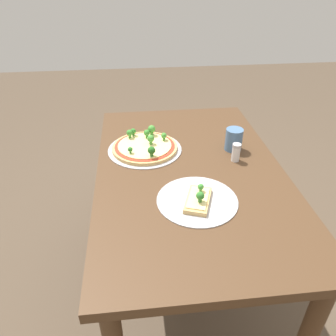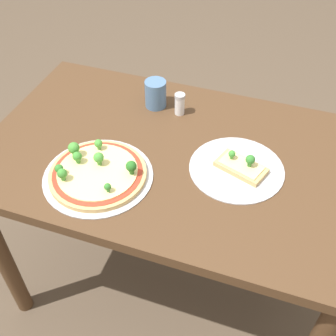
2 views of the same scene
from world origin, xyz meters
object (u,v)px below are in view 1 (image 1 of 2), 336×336
pizza_tray_whole (145,147)px  condiment_shaker (236,152)px  drinking_cup (234,140)px  pizza_tray_slice (198,200)px  dining_table (189,191)px

pizza_tray_whole → condiment_shaker: (-0.13, -0.36, 0.02)m
pizza_tray_whole → condiment_shaker: bearing=-110.0°
pizza_tray_whole → drinking_cup: drinking_cup is taller
pizza_tray_whole → pizza_tray_slice: (-0.38, -0.16, -0.01)m
pizza_tray_whole → condiment_shaker: 0.39m
dining_table → condiment_shaker: (0.04, -0.20, 0.15)m
dining_table → pizza_tray_whole: size_ratio=3.71×
dining_table → pizza_tray_whole: pizza_tray_whole is taller
pizza_tray_whole → drinking_cup: 0.38m
pizza_tray_whole → condiment_shaker: condiment_shaker is taller
dining_table → drinking_cup: bearing=-57.3°
dining_table → drinking_cup: drinking_cup is taller
pizza_tray_slice → drinking_cup: drinking_cup is taller
pizza_tray_slice → condiment_shaker: bearing=-39.3°
drinking_cup → condiment_shaker: drinking_cup is taller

